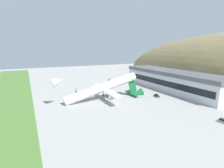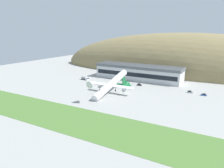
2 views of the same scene
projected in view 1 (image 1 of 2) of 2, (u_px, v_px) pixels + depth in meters
The scene contains 9 objects.
ground_plane at pixel (117, 104), 89.69m from camera, with size 393.08×393.08×0.00m, color #9E9E99.
terminal_building at pixel (171, 79), 119.47m from camera, with size 80.07×19.62×13.17m.
cargo_airplane at pixel (104, 88), 96.15m from camera, with size 33.12×53.47×17.53m.
service_car_0 at pixel (157, 96), 102.73m from camera, with size 3.93×2.00×1.58m.
service_car_2 at pixel (223, 121), 67.03m from camera, with size 4.08×1.78×1.60m.
service_car_3 at pixel (140, 92), 110.63m from camera, with size 4.20×1.93×1.67m.
fuel_truck at pixel (111, 81), 145.22m from camera, with size 7.33×2.57×3.15m.
traffic_cone_0 at pixel (118, 93), 111.16m from camera, with size 0.52×0.52×0.58m.
traffic_cone_1 at pixel (138, 95), 105.88m from camera, with size 0.52×0.52×0.58m.
Camera 1 is at (75.81, -40.16, 28.25)m, focal length 28.00 mm.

